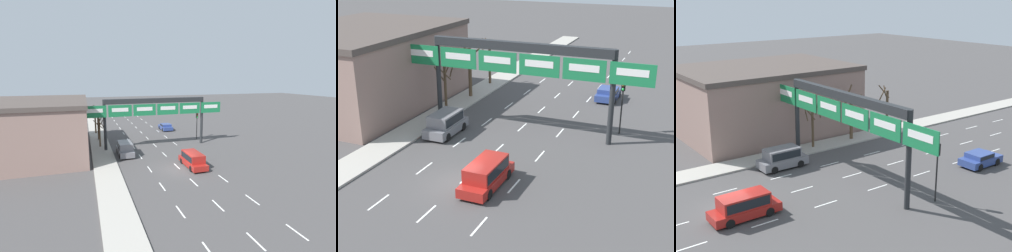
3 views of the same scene
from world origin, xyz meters
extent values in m
plane|color=#474444|center=(0.00, 0.00, 0.00)|extent=(220.00, 220.00, 0.00)
cube|color=#A8A399|center=(-8.00, 0.00, 0.07)|extent=(2.80, 110.00, 0.15)
cube|color=white|center=(-3.30, 1.00, 0.01)|extent=(0.12, 2.00, 0.01)
cube|color=white|center=(-3.30, 6.00, 0.01)|extent=(0.12, 2.00, 0.01)
cube|color=white|center=(-3.30, 11.00, 0.01)|extent=(0.12, 2.00, 0.01)
cube|color=white|center=(-3.30, 16.00, 0.01)|extent=(0.12, 2.00, 0.01)
cube|color=white|center=(-3.30, 21.00, 0.01)|extent=(0.12, 2.00, 0.01)
cube|color=white|center=(-3.30, 26.00, 0.01)|extent=(0.12, 2.00, 0.01)
cube|color=white|center=(-3.30, 31.00, 0.01)|extent=(0.12, 2.00, 0.01)
cube|color=white|center=(-3.30, 36.00, 0.01)|extent=(0.12, 2.00, 0.01)
cube|color=white|center=(0.00, 1.00, 0.01)|extent=(0.12, 2.00, 0.01)
cube|color=white|center=(0.00, 6.00, 0.01)|extent=(0.12, 2.00, 0.01)
cube|color=white|center=(0.00, 11.00, 0.01)|extent=(0.12, 2.00, 0.01)
cube|color=white|center=(0.00, 16.00, 0.01)|extent=(0.12, 2.00, 0.01)
cube|color=white|center=(0.00, 21.00, 0.01)|extent=(0.12, 2.00, 0.01)
cube|color=white|center=(0.00, 26.00, 0.01)|extent=(0.12, 2.00, 0.01)
cube|color=white|center=(0.00, 31.00, 0.01)|extent=(0.12, 2.00, 0.01)
cube|color=white|center=(3.30, -4.00, 0.01)|extent=(0.12, 2.00, 0.01)
cube|color=white|center=(3.30, 1.00, 0.01)|extent=(0.12, 2.00, 0.01)
cube|color=white|center=(3.30, 6.00, 0.01)|extent=(0.12, 2.00, 0.01)
cube|color=white|center=(3.30, 11.00, 0.01)|extent=(0.12, 2.00, 0.01)
cube|color=white|center=(3.30, 16.00, 0.01)|extent=(0.12, 2.00, 0.01)
cube|color=white|center=(3.30, 21.00, 0.01)|extent=(0.12, 2.00, 0.01)
cube|color=white|center=(3.30, 26.00, 0.01)|extent=(0.12, 2.00, 0.01)
cylinder|color=#232628|center=(-7.40, 10.20, 3.65)|extent=(0.41, 0.41, 7.31)
cylinder|color=#232628|center=(7.40, 10.20, 3.65)|extent=(0.41, 0.41, 7.31)
cube|color=#232628|center=(0.00, 10.20, 6.96)|extent=(14.80, 0.60, 0.70)
cube|color=#197542|center=(-8.76, 9.86, 5.69)|extent=(3.25, 0.08, 1.64)
cube|color=white|center=(-8.76, 9.81, 5.83)|extent=(2.28, 0.02, 0.53)
cube|color=#197542|center=(-5.25, 9.86, 5.69)|extent=(3.25, 0.08, 1.64)
cube|color=white|center=(-5.25, 9.81, 5.83)|extent=(2.28, 0.02, 0.53)
cube|color=#197542|center=(-1.75, 9.86, 5.69)|extent=(3.25, 0.08, 1.64)
cube|color=white|center=(-1.75, 9.81, 5.83)|extent=(2.28, 0.02, 0.53)
cube|color=#197542|center=(1.75, 9.86, 5.69)|extent=(3.25, 0.08, 1.64)
cube|color=white|center=(1.75, 9.81, 5.83)|extent=(2.28, 0.02, 0.53)
cube|color=#197542|center=(5.25, 9.86, 5.69)|extent=(3.25, 0.08, 1.64)
cube|color=white|center=(5.25, 9.81, 5.83)|extent=(2.28, 0.02, 0.53)
cube|color=#197542|center=(8.76, 9.86, 5.69)|extent=(3.25, 0.08, 1.64)
cube|color=white|center=(8.76, 9.81, 5.83)|extent=(2.28, 0.02, 0.53)
cube|color=gray|center=(-16.36, 11.49, 3.42)|extent=(13.13, 17.76, 6.85)
cube|color=#4C423D|center=(-16.36, 11.49, 7.10)|extent=(13.39, 18.11, 0.50)
cube|color=slate|center=(-5.12, 7.20, 0.56)|extent=(1.87, 4.33, 0.72)
cube|color=slate|center=(-5.12, 7.16, 1.38)|extent=(1.72, 3.03, 0.92)
cube|color=black|center=(-5.12, 7.16, 1.38)|extent=(1.76, 2.79, 0.66)
cylinder|color=black|center=(-5.97, 8.50, 0.33)|extent=(0.22, 0.66, 0.66)
cylinder|color=black|center=(-4.28, 8.50, 0.33)|extent=(0.22, 0.66, 0.66)
cylinder|color=black|center=(-5.97, 5.90, 0.33)|extent=(0.22, 0.66, 0.66)
cylinder|color=black|center=(-4.28, 5.90, 0.33)|extent=(0.22, 0.66, 0.66)
cube|color=maroon|center=(1.73, 0.32, 0.51)|extent=(1.80, 4.88, 0.62)
cube|color=maroon|center=(1.73, 0.27, 1.28)|extent=(1.66, 3.41, 0.92)
cube|color=black|center=(1.73, 0.27, 1.28)|extent=(1.69, 3.14, 0.66)
cylinder|color=black|center=(0.92, 1.79, 0.33)|extent=(0.22, 0.66, 0.66)
cylinder|color=black|center=(2.54, 1.79, 0.33)|extent=(0.22, 0.66, 0.66)
cylinder|color=black|center=(0.92, -1.14, 0.33)|extent=(0.22, 0.66, 0.66)
cylinder|color=black|center=(2.54, -1.14, 0.33)|extent=(0.22, 0.66, 0.66)
cube|color=navy|center=(5.05, 21.66, 0.51)|extent=(1.92, 3.97, 0.62)
cube|color=navy|center=(5.05, 21.42, 1.04)|extent=(1.76, 2.07, 0.44)
cube|color=black|center=(5.05, 21.42, 1.04)|extent=(1.80, 1.90, 0.31)
cylinder|color=black|center=(4.18, 22.85, 0.33)|extent=(0.22, 0.66, 0.66)
cylinder|color=black|center=(5.92, 22.85, 0.33)|extent=(0.22, 0.66, 0.66)
cylinder|color=black|center=(4.18, 20.47, 0.33)|extent=(0.22, 0.66, 0.66)
cylinder|color=black|center=(5.92, 20.47, 0.33)|extent=(0.22, 0.66, 0.66)
cylinder|color=black|center=(7.77, 12.76, 1.80)|extent=(0.12, 0.12, 3.61)
cube|color=black|center=(7.77, 12.76, 4.06)|extent=(0.30, 0.24, 0.90)
sphere|color=#3D0E0C|center=(7.77, 12.63, 4.36)|extent=(0.20, 0.20, 0.20)
sphere|color=#412F0C|center=(7.77, 12.63, 4.06)|extent=(0.20, 0.20, 0.20)
sphere|color=green|center=(7.77, 12.63, 3.76)|extent=(0.20, 0.20, 0.20)
cylinder|color=brown|center=(-8.05, 12.33, 2.25)|extent=(0.25, 0.25, 4.19)
cylinder|color=brown|center=(-7.79, 11.94, 3.60)|extent=(0.90, 0.67, 1.07)
cylinder|color=brown|center=(-8.25, 11.70, 3.62)|extent=(1.35, 0.54, 1.24)
cylinder|color=brown|center=(-7.59, 12.80, 3.84)|extent=(1.09, 1.07, 1.70)
cylinder|color=brown|center=(-7.91, 12.75, 4.05)|extent=(0.98, 0.41, 1.47)
cylinder|color=brown|center=(-8.20, 22.29, 2.37)|extent=(0.29, 0.29, 4.45)
cylinder|color=brown|center=(-8.90, 22.10, 3.99)|extent=(0.54, 1.53, 1.58)
cylinder|color=brown|center=(-8.30, 21.98, 4.59)|extent=(0.76, 0.35, 1.13)
cylinder|color=brown|center=(-8.05, 21.63, 4.61)|extent=(1.44, 0.45, 1.27)
cylinder|color=brown|center=(-7.94, 17.06, 2.57)|extent=(0.35, 0.35, 4.85)
cylinder|color=brown|center=(-7.98, 17.78, 4.24)|extent=(1.56, 0.24, 1.36)
cylinder|color=brown|center=(-8.30, 16.80, 4.58)|extent=(0.71, 0.92, 1.24)
cylinder|color=brown|center=(-8.44, 17.01, 4.75)|extent=(0.26, 1.15, 2.15)
camera|label=1|loc=(-10.04, -26.68, 10.48)|focal=28.00mm
camera|label=2|loc=(13.08, -23.37, 13.91)|focal=50.00mm
camera|label=3|loc=(29.19, -11.83, 14.88)|focal=50.00mm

